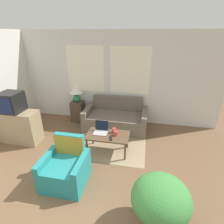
{
  "coord_description": "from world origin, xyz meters",
  "views": [
    {
      "loc": [
        1.02,
        -1.2,
        2.51
      ],
      "look_at": [
        0.27,
        2.6,
        0.75
      ],
      "focal_mm": 28.0,
      "sensor_mm": 36.0,
      "label": 1
    }
  ],
  "objects": [
    {
      "name": "tv_dresser",
      "position": [
        -2.0,
        2.05,
        0.41
      ],
      "size": [
        1.08,
        0.46,
        0.81
      ],
      "color": "#998460",
      "rests_on": "ground_plane"
    },
    {
      "name": "potted_plant",
      "position": [
        1.34,
        0.51,
        0.49
      ],
      "size": [
        0.79,
        0.79,
        0.81
      ],
      "color": "#BCB2A3",
      "rests_on": "ground_plane"
    },
    {
      "name": "laptop",
      "position": [
        0.11,
        2.12,
        0.5
      ],
      "size": [
        0.3,
        0.29,
        0.24
      ],
      "color": "#B7B7BC",
      "rests_on": "coffee_table"
    },
    {
      "name": "rug",
      "position": [
        0.28,
        2.6,
        0.0
      ],
      "size": [
        1.71,
        1.98,
        0.01
      ],
      "color": "#9E8966",
      "rests_on": "ground_plane"
    },
    {
      "name": "couch",
      "position": [
        0.26,
        3.22,
        0.26
      ],
      "size": [
        1.74,
        0.9,
        0.84
      ],
      "color": "#665B4C",
      "rests_on": "ground_plane"
    },
    {
      "name": "television",
      "position": [
        -2.0,
        2.05,
        1.04
      ],
      "size": [
        0.47,
        0.46,
        0.47
      ],
      "color": "black",
      "rests_on": "tv_dresser"
    },
    {
      "name": "armchair",
      "position": [
        -0.27,
        1.04,
        0.27
      ],
      "size": [
        0.75,
        0.7,
        0.84
      ],
      "color": "teal",
      "rests_on": "ground_plane"
    },
    {
      "name": "table_lamp",
      "position": [
        -0.96,
        3.4,
        0.94
      ],
      "size": [
        0.38,
        0.38,
        0.49
      ],
      "color": "#1E8451",
      "rests_on": "side_table"
    },
    {
      "name": "side_table",
      "position": [
        -0.96,
        3.4,
        0.31
      ],
      "size": [
        0.35,
        0.35,
        0.62
      ],
      "color": "#4C3D2D",
      "rests_on": "ground_plane"
    },
    {
      "name": "cup_yellow",
      "position": [
        0.41,
        2.17,
        0.49
      ],
      "size": [
        0.1,
        0.1,
        0.1
      ],
      "color": "#B23D38",
      "rests_on": "coffee_table"
    },
    {
      "name": "wall_back",
      "position": [
        -0.0,
        3.68,
        1.31
      ],
      "size": [
        6.19,
        0.06,
        2.6
      ],
      "color": "silver",
      "rests_on": "ground_plane"
    },
    {
      "name": "cup_navy",
      "position": [
        0.46,
        2.05,
        0.5
      ],
      "size": [
        0.1,
        0.1,
        0.11
      ],
      "color": "#B23D38",
      "rests_on": "coffee_table"
    },
    {
      "name": "tv_remote",
      "position": [
        0.39,
        1.89,
        0.45
      ],
      "size": [
        0.08,
        0.16,
        0.02
      ],
      "color": "black",
      "rests_on": "coffee_table"
    },
    {
      "name": "coffee_table",
      "position": [
        0.28,
        2.04,
        0.39
      ],
      "size": [
        0.95,
        0.55,
        0.44
      ],
      "color": "brown",
      "rests_on": "ground_plane"
    }
  ]
}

